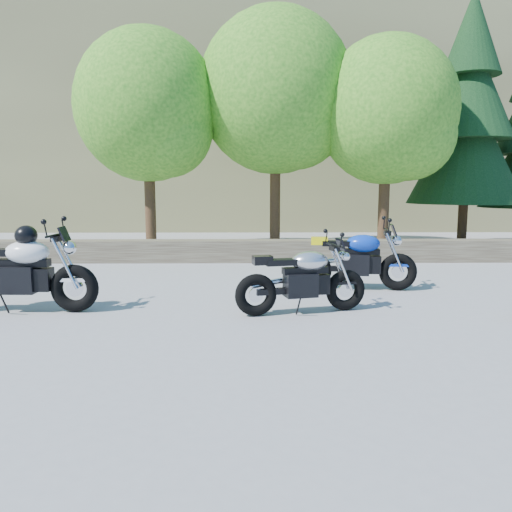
# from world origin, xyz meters

# --- Properties ---
(ground) EXTENTS (90.00, 90.00, 0.00)m
(ground) POSITION_xyz_m (0.00, 0.00, 0.00)
(ground) COLOR gray
(ground) RESTS_ON ground
(stone_wall) EXTENTS (22.00, 0.55, 0.50)m
(stone_wall) POSITION_xyz_m (0.00, 5.50, 0.25)
(stone_wall) COLOR #483E30
(stone_wall) RESTS_ON ground
(hillside) EXTENTS (80.00, 30.00, 15.00)m
(hillside) POSITION_xyz_m (3.00, 28.00, 7.50)
(hillside) COLOR brown
(hillside) RESTS_ON ground
(tree_decid_left) EXTENTS (3.67, 3.67, 5.62)m
(tree_decid_left) POSITION_xyz_m (-2.39, 7.14, 3.63)
(tree_decid_left) COLOR #382314
(tree_decid_left) RESTS_ON ground
(tree_decid_mid) EXTENTS (4.08, 4.08, 6.24)m
(tree_decid_mid) POSITION_xyz_m (0.91, 7.54, 4.04)
(tree_decid_mid) COLOR #382314
(tree_decid_mid) RESTS_ON ground
(tree_decid_right) EXTENTS (3.54, 3.54, 5.41)m
(tree_decid_right) POSITION_xyz_m (3.71, 6.94, 3.50)
(tree_decid_right) COLOR #382314
(tree_decid_right) RESTS_ON ground
(conifer_near) EXTENTS (3.17, 3.17, 7.06)m
(conifer_near) POSITION_xyz_m (6.20, 8.20, 3.68)
(conifer_near) COLOR #382314
(conifer_near) RESTS_ON ground
(silver_bike) EXTENTS (1.85, 0.69, 0.94)m
(silver_bike) POSITION_xyz_m (0.83, 0.70, 0.46)
(silver_bike) COLOR black
(silver_bike) RESTS_ON ground
(white_bike) EXTENTS (2.17, 0.69, 1.20)m
(white_bike) POSITION_xyz_m (-3.07, 0.81, 0.59)
(white_bike) COLOR black
(white_bike) RESTS_ON ground
(blue_bike) EXTENTS (2.04, 0.65, 1.02)m
(blue_bike) POSITION_xyz_m (1.90, 2.27, 0.50)
(blue_bike) COLOR black
(blue_bike) RESTS_ON ground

